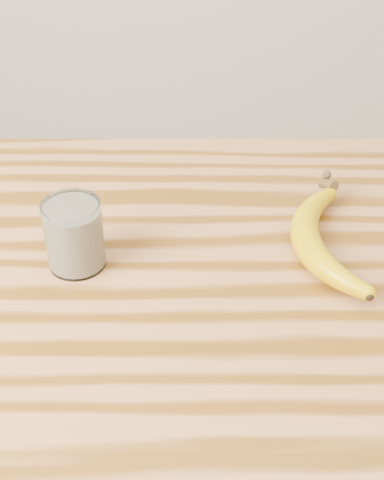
{
  "coord_description": "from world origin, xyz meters",
  "views": [
    {
      "loc": [
        -0.07,
        -0.65,
        1.47
      ],
      "look_at": [
        -0.07,
        0.06,
        0.93
      ],
      "focal_mm": 50.0,
      "sensor_mm": 36.0,
      "label": 1
    }
  ],
  "objects": [
    {
      "name": "banana",
      "position": [
        0.09,
        0.08,
        0.92
      ],
      "size": [
        0.14,
        0.34,
        0.04
      ],
      "primitive_type": null,
      "rotation": [
        0.0,
        0.0,
        0.04
      ],
      "color": "#C49900",
      "rests_on": "table"
    },
    {
      "name": "smoothie_glass",
      "position": [
        -0.22,
        0.05,
        0.95
      ],
      "size": [
        0.08,
        0.08,
        0.1
      ],
      "color": "white",
      "rests_on": "table"
    },
    {
      "name": "table",
      "position": [
        0.0,
        0.0,
        0.77
      ],
      "size": [
        1.2,
        0.8,
        0.9
      ],
      "color": "#A26838",
      "rests_on": "ground"
    }
  ]
}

